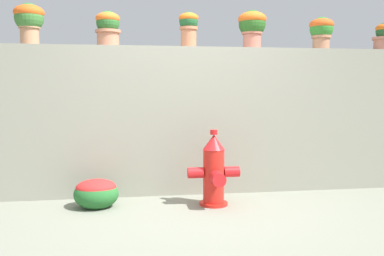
{
  "coord_description": "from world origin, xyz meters",
  "views": [
    {
      "loc": [
        -0.67,
        -3.8,
        1.19
      ],
      "look_at": [
        0.07,
        0.96,
        0.76
      ],
      "focal_mm": 40.3,
      "sensor_mm": 36.0,
      "label": 1
    }
  ],
  "objects_px": {
    "potted_plant_1": "(29,19)",
    "fire_hydrant": "(214,172)",
    "potted_plant_2": "(108,26)",
    "potted_plant_5": "(321,30)",
    "potted_plant_4": "(252,25)",
    "potted_plant_3": "(189,26)",
    "flower_bush_left": "(96,192)"
  },
  "relations": [
    {
      "from": "potted_plant_1",
      "to": "fire_hydrant",
      "type": "height_order",
      "value": "potted_plant_1"
    },
    {
      "from": "potted_plant_2",
      "to": "potted_plant_5",
      "type": "bearing_deg",
      "value": -0.23
    },
    {
      "from": "potted_plant_2",
      "to": "potted_plant_4",
      "type": "bearing_deg",
      "value": 1.5
    },
    {
      "from": "potted_plant_3",
      "to": "fire_hydrant",
      "type": "distance_m",
      "value": 1.72
    },
    {
      "from": "potted_plant_1",
      "to": "potted_plant_5",
      "type": "distance_m",
      "value": 3.36
    },
    {
      "from": "potted_plant_1",
      "to": "flower_bush_left",
      "type": "relative_size",
      "value": 1.02
    },
    {
      "from": "potted_plant_1",
      "to": "flower_bush_left",
      "type": "xyz_separation_m",
      "value": [
        0.72,
        -0.61,
        -1.81
      ]
    },
    {
      "from": "potted_plant_2",
      "to": "flower_bush_left",
      "type": "relative_size",
      "value": 0.86
    },
    {
      "from": "potted_plant_5",
      "to": "potted_plant_4",
      "type": "bearing_deg",
      "value": 176.33
    },
    {
      "from": "potted_plant_3",
      "to": "flower_bush_left",
      "type": "height_order",
      "value": "potted_plant_3"
    },
    {
      "from": "potted_plant_3",
      "to": "potted_plant_5",
      "type": "xyz_separation_m",
      "value": [
        1.61,
        -0.01,
        -0.02
      ]
    },
    {
      "from": "potted_plant_5",
      "to": "potted_plant_3",
      "type": "bearing_deg",
      "value": 179.52
    },
    {
      "from": "potted_plant_1",
      "to": "potted_plant_5",
      "type": "bearing_deg",
      "value": -1.0
    },
    {
      "from": "potted_plant_1",
      "to": "potted_plant_3",
      "type": "xyz_separation_m",
      "value": [
        1.75,
        -0.05,
        -0.04
      ]
    },
    {
      "from": "potted_plant_1",
      "to": "fire_hydrant",
      "type": "bearing_deg",
      "value": -20.34
    },
    {
      "from": "potted_plant_4",
      "to": "flower_bush_left",
      "type": "relative_size",
      "value": 1.0
    },
    {
      "from": "potted_plant_2",
      "to": "potted_plant_3",
      "type": "relative_size",
      "value": 0.96
    },
    {
      "from": "potted_plant_5",
      "to": "fire_hydrant",
      "type": "bearing_deg",
      "value": -155.65
    },
    {
      "from": "potted_plant_3",
      "to": "fire_hydrant",
      "type": "height_order",
      "value": "potted_plant_3"
    },
    {
      "from": "potted_plant_4",
      "to": "potted_plant_1",
      "type": "bearing_deg",
      "value": 179.9
    },
    {
      "from": "potted_plant_3",
      "to": "potted_plant_5",
      "type": "height_order",
      "value": "potted_plant_3"
    },
    {
      "from": "potted_plant_3",
      "to": "potted_plant_4",
      "type": "distance_m",
      "value": 0.77
    },
    {
      "from": "potted_plant_1",
      "to": "potted_plant_4",
      "type": "xyz_separation_m",
      "value": [
        2.52,
        -0.0,
        -0.01
      ]
    },
    {
      "from": "potted_plant_2",
      "to": "potted_plant_3",
      "type": "bearing_deg",
      "value": 0.2
    },
    {
      "from": "potted_plant_2",
      "to": "potted_plant_3",
      "type": "height_order",
      "value": "potted_plant_3"
    },
    {
      "from": "potted_plant_2",
      "to": "fire_hydrant",
      "type": "xyz_separation_m",
      "value": [
        1.07,
        -0.66,
        -1.55
      ]
    },
    {
      "from": "flower_bush_left",
      "to": "potted_plant_1",
      "type": "bearing_deg",
      "value": 139.92
    },
    {
      "from": "fire_hydrant",
      "to": "potted_plant_1",
      "type": "bearing_deg",
      "value": 159.66
    },
    {
      "from": "potted_plant_3",
      "to": "potted_plant_4",
      "type": "height_order",
      "value": "potted_plant_4"
    },
    {
      "from": "potted_plant_4",
      "to": "potted_plant_5",
      "type": "distance_m",
      "value": 0.85
    },
    {
      "from": "potted_plant_4",
      "to": "potted_plant_5",
      "type": "xyz_separation_m",
      "value": [
        0.84,
        -0.05,
        -0.05
      ]
    },
    {
      "from": "flower_bush_left",
      "to": "potted_plant_3",
      "type": "bearing_deg",
      "value": 28.58
    }
  ]
}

